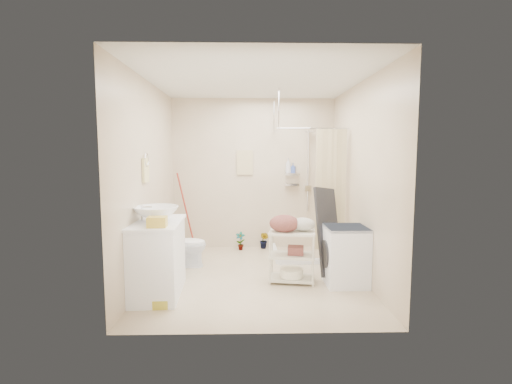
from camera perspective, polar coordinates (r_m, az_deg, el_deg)
floor at (r=5.15m, az=-0.10°, el=-12.85°), size 3.20×3.20×0.00m
ceiling at (r=4.96m, az=-0.11°, el=16.88°), size 2.80×3.20×0.04m
wall_back at (r=6.48m, az=-0.40°, el=2.78°), size 2.80×0.04×2.60m
wall_front at (r=3.29m, az=0.47°, el=-0.34°), size 2.80×0.04×2.60m
wall_left at (r=5.05m, az=-16.19°, el=1.64°), size 0.04×3.20×2.60m
wall_right at (r=5.11m, az=15.80°, el=1.69°), size 0.04×3.20×2.60m
vanity at (r=4.57m, az=-14.85°, el=-9.77°), size 0.60×1.02×0.87m
sink at (r=4.47m, az=-15.10°, el=-3.25°), size 0.57×0.57×0.18m
counter_basket at (r=4.12m, az=-14.97°, el=-4.46°), size 0.21×0.17×0.11m
floor_basket at (r=4.30m, az=-14.33°, el=-15.99°), size 0.27×0.21×0.14m
toilet at (r=5.61m, az=-11.00°, el=-7.89°), size 0.66×0.40×0.66m
mop at (r=6.50m, az=-11.04°, el=-2.97°), size 0.15×0.15×1.32m
potted_plant_a at (r=6.44m, az=-2.42°, el=-7.53°), size 0.18×0.14×0.31m
potted_plant_b at (r=6.52m, az=1.26°, el=-7.45°), size 0.21×0.21×0.29m
hanging_towel at (r=6.45m, az=-1.73°, el=4.55°), size 0.28×0.03×0.42m
towel_ring at (r=4.85m, az=-16.62°, el=3.46°), size 0.04×0.22×0.34m
tp_holder at (r=5.17m, az=-15.43°, el=-4.74°), size 0.08×0.12×0.14m
shower at (r=6.03m, az=7.79°, el=0.10°), size 1.10×1.10×2.10m
shampoo_bottle_a at (r=6.43m, az=4.99°, el=4.05°), size 0.13×0.13×0.26m
shampoo_bottle_b at (r=6.45m, az=5.71°, el=3.68°), size 0.10×0.10×0.17m
washing_machine at (r=4.90m, az=13.61°, el=-9.46°), size 0.51×0.53×0.74m
laundry_rack at (r=4.85m, az=5.53°, el=-9.11°), size 0.63×0.43×0.80m
ironing_board at (r=5.07m, az=11.02°, el=-5.97°), size 0.36×0.27×1.24m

